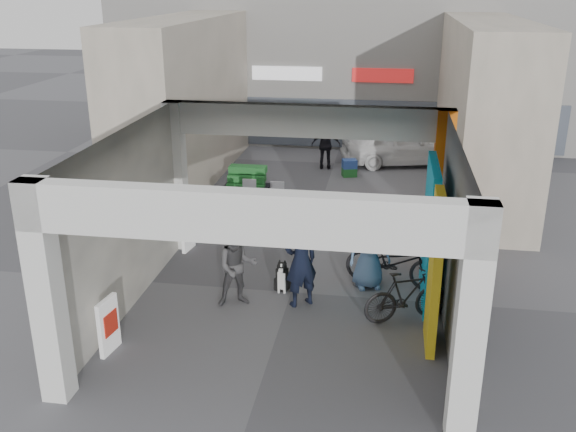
% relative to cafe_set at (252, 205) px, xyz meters
% --- Properties ---
extents(ground, '(90.00, 90.00, 0.00)m').
position_rel_cafe_set_xyz_m(ground, '(1.72, -4.31, -0.32)').
color(ground, '#56565B').
rests_on(ground, ground).
extents(arcade_canopy, '(6.40, 6.45, 6.40)m').
position_rel_cafe_set_xyz_m(arcade_canopy, '(2.26, -5.13, 1.99)').
color(arcade_canopy, silver).
rests_on(arcade_canopy, ground).
extents(far_building, '(18.00, 4.08, 8.00)m').
position_rel_cafe_set_xyz_m(far_building, '(1.72, 9.69, 3.68)').
color(far_building, white).
rests_on(far_building, ground).
extents(plaza_bldg_left, '(2.00, 9.00, 5.00)m').
position_rel_cafe_set_xyz_m(plaza_bldg_left, '(-2.78, 3.19, 2.18)').
color(plaza_bldg_left, '#C0B29F').
rests_on(plaza_bldg_left, ground).
extents(plaza_bldg_right, '(2.00, 9.00, 5.00)m').
position_rel_cafe_set_xyz_m(plaza_bldg_right, '(6.22, 3.19, 2.18)').
color(plaza_bldg_right, '#C0B29F').
rests_on(plaza_bldg_right, ground).
extents(bollard_left, '(0.09, 0.09, 0.88)m').
position_rel_cafe_set_xyz_m(bollard_left, '(0.13, -1.83, 0.12)').
color(bollard_left, gray).
rests_on(bollard_left, ground).
extents(bollard_center, '(0.09, 0.09, 0.91)m').
position_rel_cafe_set_xyz_m(bollard_center, '(1.70, -1.79, 0.14)').
color(bollard_center, gray).
rests_on(bollard_center, ground).
extents(bollard_right, '(0.09, 0.09, 0.99)m').
position_rel_cafe_set_xyz_m(bollard_right, '(3.22, -1.92, 0.18)').
color(bollard_right, gray).
rests_on(bollard_right, ground).
extents(advert_board_near, '(0.17, 0.56, 1.00)m').
position_rel_cafe_set_xyz_m(advert_board_near, '(-1.02, -6.99, 0.19)').
color(advert_board_near, white).
rests_on(advert_board_near, ground).
extents(advert_board_far, '(0.17, 0.56, 1.00)m').
position_rel_cafe_set_xyz_m(advert_board_far, '(-1.02, -2.48, 0.19)').
color(advert_board_far, white).
rests_on(advert_board_far, ground).
extents(cafe_set, '(1.47, 1.19, 0.89)m').
position_rel_cafe_set_xyz_m(cafe_set, '(0.00, 0.00, 0.00)').
color(cafe_set, '#AEAEB3').
rests_on(cafe_set, ground).
extents(produce_stand, '(1.32, 0.72, 0.87)m').
position_rel_cafe_set_xyz_m(produce_stand, '(-0.52, 1.70, 0.03)').
color(produce_stand, black).
rests_on(produce_stand, ground).
extents(crate_stack, '(0.53, 0.47, 0.56)m').
position_rel_cafe_set_xyz_m(crate_stack, '(2.34, 4.19, -0.04)').
color(crate_stack, '#18551E').
rests_on(crate_stack, ground).
extents(border_collie, '(0.26, 0.51, 0.71)m').
position_rel_cafe_set_xyz_m(border_collie, '(1.53, -4.24, -0.04)').
color(border_collie, black).
rests_on(border_collie, ground).
extents(man_with_dog, '(0.82, 0.77, 1.87)m').
position_rel_cafe_set_xyz_m(man_with_dog, '(1.99, -4.79, 0.62)').
color(man_with_dog, black).
rests_on(man_with_dog, ground).
extents(man_back_turned, '(0.95, 0.85, 1.62)m').
position_rel_cafe_set_xyz_m(man_back_turned, '(0.75, -4.96, 0.50)').
color(man_back_turned, '#444446').
rests_on(man_back_turned, ground).
extents(man_elderly, '(0.98, 0.79, 1.75)m').
position_rel_cafe_set_xyz_m(man_elderly, '(3.27, -3.78, 0.56)').
color(man_elderly, '#597EAE').
rests_on(man_elderly, ground).
extents(man_crates, '(1.00, 0.46, 1.66)m').
position_rel_cafe_set_xyz_m(man_crates, '(1.49, 4.95, 0.52)').
color(man_crates, black).
rests_on(man_crates, ground).
extents(bicycle_front, '(2.15, 1.08, 1.08)m').
position_rel_cafe_set_xyz_m(bicycle_front, '(3.79, -3.65, 0.22)').
color(bicycle_front, black).
rests_on(bicycle_front, ground).
extents(bicycle_rear, '(1.73, 1.12, 1.01)m').
position_rel_cafe_set_xyz_m(bicycle_rear, '(4.02, -5.09, 0.19)').
color(bicycle_rear, black).
rests_on(bicycle_rear, ground).
extents(white_van, '(4.32, 2.56, 1.38)m').
position_rel_cafe_set_xyz_m(white_van, '(3.97, 5.92, 0.37)').
color(white_van, white).
rests_on(white_van, ground).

